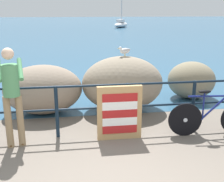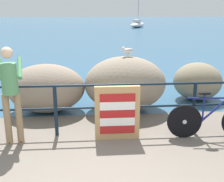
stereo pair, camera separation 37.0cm
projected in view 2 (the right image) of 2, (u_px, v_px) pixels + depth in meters
ground_plane at (89, 41)px, 22.84m from camera, size 120.00×120.00×0.10m
sea_surface at (89, 23)px, 49.83m from camera, size 120.00×90.00×0.01m
promenade_railing at (91, 103)px, 5.52m from camera, size 9.61×0.07×1.02m
bicycle at (212, 119)px, 5.43m from camera, size 1.70×0.48×0.92m
person_at_railing at (11, 91)px, 5.05m from camera, size 0.53×0.67×1.78m
folded_deckchair_stack at (117, 113)px, 5.35m from camera, size 0.84×0.10×1.04m
breakwater_boulder_main at (125, 84)px, 6.91m from camera, size 1.96×1.49×1.32m
breakwater_boulder_left at (46, 88)px, 6.82m from camera, size 1.83×1.37×1.15m
breakwater_boulder_right at (197, 81)px, 7.76m from camera, size 1.30×1.21×1.01m
seagull at (128, 50)px, 6.73m from camera, size 0.34×0.19×0.23m
sailboat at (138, 24)px, 38.90m from camera, size 3.13×4.52×4.90m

